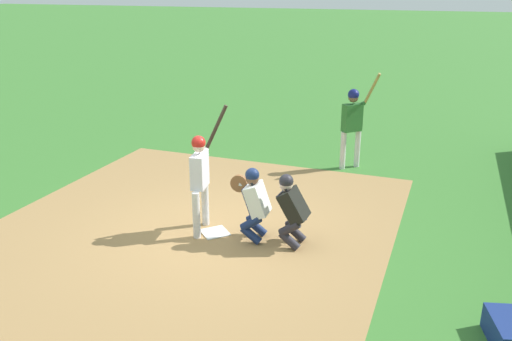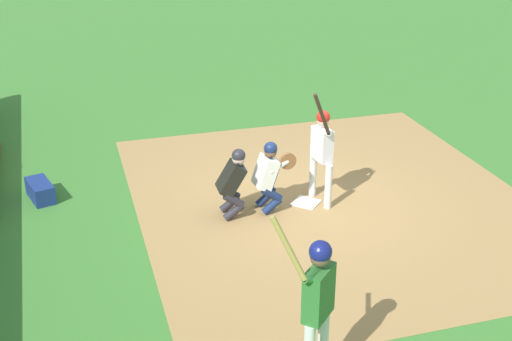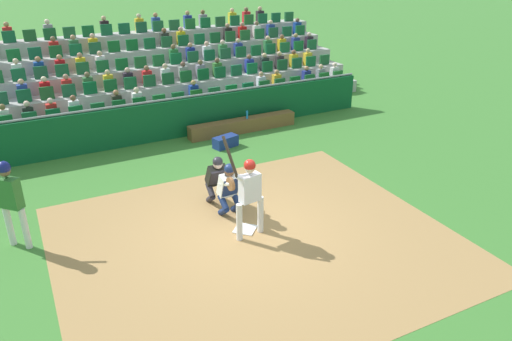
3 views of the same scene
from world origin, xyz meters
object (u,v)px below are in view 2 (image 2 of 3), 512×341
object	(u,v)px
batter_at_plate	(322,147)
home_plate_umpire	(233,180)
on_deck_batter	(318,296)
equipment_duffel_bag	(40,191)
catcher_crouching	(269,173)
home_plate_marker	(306,203)

from	to	relation	value
batter_at_plate	home_plate_umpire	xyz separation A→B (m)	(0.01, -1.63, -0.40)
on_deck_batter	equipment_duffel_bag	bearing A→B (deg)	-153.48
batter_at_plate	catcher_crouching	bearing A→B (deg)	-89.77
catcher_crouching	on_deck_batter	distance (m)	4.42
batter_at_plate	on_deck_batter	xyz separation A→B (m)	(4.32, -1.85, 0.10)
home_plate_umpire	batter_at_plate	bearing A→B (deg)	90.51
batter_at_plate	catcher_crouching	size ratio (longest dim) A/B	1.70
home_plate_marker	equipment_duffel_bag	world-z (taller)	equipment_duffel_bag
equipment_duffel_bag	catcher_crouching	bearing A→B (deg)	52.46
batter_at_plate	home_plate_umpire	bearing A→B (deg)	-89.49
home_plate_marker	catcher_crouching	distance (m)	1.01
batter_at_plate	home_plate_marker	bearing A→B (deg)	-95.40
catcher_crouching	home_plate_marker	bearing A→B (deg)	92.24
equipment_duffel_bag	on_deck_batter	world-z (taller)	on_deck_batter
home_plate_umpire	equipment_duffel_bag	size ratio (longest dim) A/B	1.66
batter_at_plate	home_plate_umpire	distance (m)	1.68
on_deck_batter	home_plate_umpire	bearing A→B (deg)	177.09
batter_at_plate	equipment_duffel_bag	xyz separation A→B (m)	(-1.66, -4.84, -0.92)
home_plate_marker	on_deck_batter	xyz separation A→B (m)	(4.34, -1.59, 1.17)
catcher_crouching	on_deck_batter	world-z (taller)	on_deck_batter
catcher_crouching	equipment_duffel_bag	distance (m)	4.24
equipment_duffel_bag	home_plate_umpire	bearing A→B (deg)	48.19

